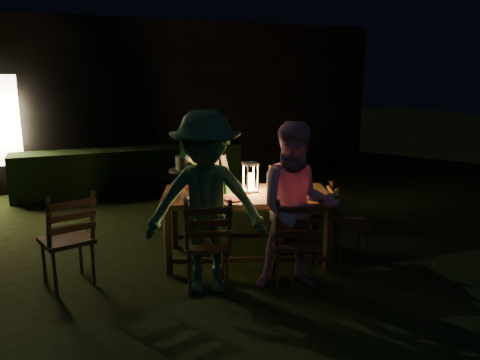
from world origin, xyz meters
name	(u,v)px	position (x,y,z in m)	size (l,w,h in m)	color
garden_envelope	(133,100)	(-0.01, 6.15, 1.58)	(40.00, 40.00, 3.20)	black
dining_table	(247,200)	(0.21, -0.22, 0.73)	(2.14, 1.54, 0.80)	#4F321A
chair_near_left	(207,259)	(-0.46, -0.80, 0.31)	(0.56, 0.58, 1.03)	#4F321A
chair_near_right	(295,258)	(0.38, -1.09, 0.31)	(0.60, 0.62, 1.02)	#4F321A
chair_far_left	(209,215)	(0.03, 0.66, 0.31)	(0.57, 0.59, 1.01)	#4F321A
chair_far_right	(284,215)	(0.98, 0.33, 0.29)	(0.60, 0.61, 0.97)	#4F321A
chair_end	(349,234)	(1.37, -0.62, 0.28)	(0.56, 0.54, 0.92)	#4F321A
chair_spare	(68,255)	(-1.78, -0.19, 0.32)	(0.60, 0.62, 1.06)	#4F321A
person_house_side	(209,176)	(0.05, 0.71, 0.83)	(0.61, 0.40, 1.66)	beige
person_opp_right	(297,208)	(0.37, -1.14, 0.86)	(0.83, 0.65, 1.71)	#E29BBA
person_opp_left	(206,204)	(-0.48, -0.85, 0.91)	(1.18, 0.68, 1.83)	#366C40
lantern	(251,179)	(0.27, -0.19, 0.96)	(0.16, 0.16, 0.35)	white
plate_far_left	(200,189)	(-0.24, 0.17, 0.81)	(0.25, 0.25, 0.01)	white
plate_near_left	(198,198)	(-0.38, -0.25, 0.81)	(0.25, 0.25, 0.01)	white
plate_far_right	(282,188)	(0.71, -0.15, 0.81)	(0.25, 0.25, 0.01)	white
plate_near_right	(288,197)	(0.56, -0.57, 0.81)	(0.25, 0.25, 0.01)	white
wineglass_a	(220,181)	(0.02, 0.15, 0.89)	(0.06, 0.06, 0.18)	#59070F
wineglass_b	(183,189)	(-0.51, -0.10, 0.89)	(0.06, 0.06, 0.18)	#59070F
wineglass_c	(275,191)	(0.40, -0.58, 0.89)	(0.06, 0.06, 0.18)	#59070F
wineglass_d	(297,182)	(0.85, -0.25, 0.89)	(0.06, 0.06, 0.18)	#59070F
wineglass_e	(239,192)	(0.02, -0.47, 0.89)	(0.06, 0.06, 0.18)	silver
bottle_table	(225,182)	(-0.03, -0.14, 0.94)	(0.07, 0.07, 0.28)	#0F471E
napkin_left	(235,200)	(-0.04, -0.47, 0.81)	(0.18, 0.14, 0.01)	red
napkin_right	(298,199)	(0.63, -0.68, 0.81)	(0.18, 0.14, 0.01)	red
phone	(192,200)	(-0.47, -0.30, 0.81)	(0.14, 0.07, 0.01)	black
side_table	(185,174)	(0.07, 1.97, 0.61)	(0.51, 0.51, 0.69)	olive
ice_bucket	(185,162)	(0.07, 1.97, 0.80)	(0.30, 0.30, 0.22)	#A5A8AD
bottle_bucket_a	(183,160)	(0.02, 1.93, 0.85)	(0.07, 0.07, 0.32)	#0F471E
bottle_bucket_b	(187,159)	(0.12, 2.01, 0.85)	(0.07, 0.07, 0.32)	#0F471E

